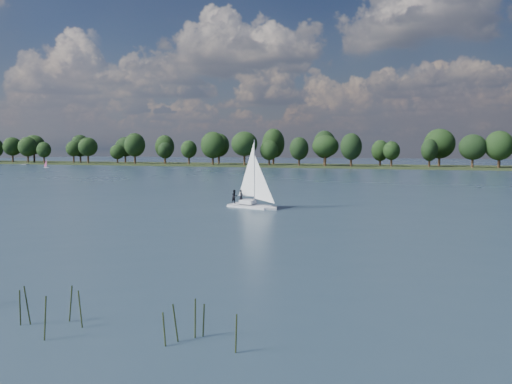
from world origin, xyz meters
TOP-DOWN VIEW (x-y plane):
  - ground at (0.00, 100.00)m, footprint 700.00×700.00m
  - far_shore at (0.00, 212.00)m, footprint 660.00×40.00m
  - sailboat at (8.12, 39.75)m, footprint 7.25×4.04m
  - dinghy_pink at (-133.91, 157.13)m, footprint 2.53×1.42m
  - pontoon at (-177.39, 189.29)m, footprint 4.26×2.58m
  - treeline at (-5.15, 207.59)m, footprint 562.60×73.82m

SIDE VIEW (x-z plane):
  - ground at x=0.00m, z-range 0.00..0.00m
  - far_shore at x=0.00m, z-range -0.75..0.75m
  - pontoon at x=-177.39m, z-range -0.25..0.25m
  - dinghy_pink at x=-133.91m, z-range -1.01..2.81m
  - sailboat at x=8.12m, z-range -2.03..7.17m
  - treeline at x=-5.15m, z-range -0.59..16.91m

